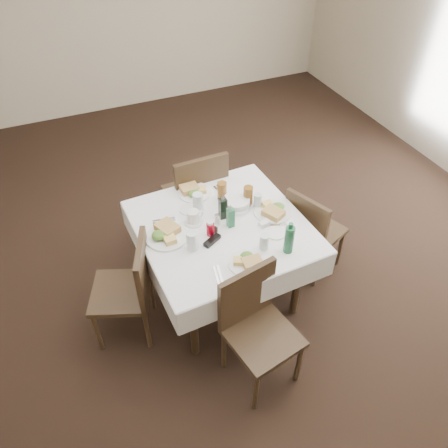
% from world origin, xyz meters
% --- Properties ---
extents(ground_plane, '(7.00, 7.00, 0.00)m').
position_xyz_m(ground_plane, '(0.00, 0.00, 0.00)').
color(ground_plane, black).
extents(room_shell, '(6.04, 7.04, 2.80)m').
position_xyz_m(room_shell, '(0.00, 0.00, 1.71)').
color(room_shell, '#BBAC93').
rests_on(room_shell, ground).
extents(dining_table, '(1.26, 1.26, 0.76)m').
position_xyz_m(dining_table, '(-0.07, -0.17, 0.67)').
color(dining_table, black).
rests_on(dining_table, ground).
extents(chair_north, '(0.48, 0.48, 0.99)m').
position_xyz_m(chair_north, '(-0.02, 0.50, 0.56)').
color(chair_north, black).
rests_on(chair_north, ground).
extents(chair_south, '(0.50, 0.50, 0.91)m').
position_xyz_m(chair_south, '(-0.13, -0.87, 0.52)').
color(chair_south, black).
rests_on(chair_south, ground).
extents(chair_east, '(0.52, 0.52, 0.85)m').
position_xyz_m(chair_east, '(0.70, -0.22, 0.49)').
color(chair_east, black).
rests_on(chair_east, ground).
extents(chair_west, '(0.54, 0.54, 0.89)m').
position_xyz_m(chair_west, '(-0.81, -0.24, 0.51)').
color(chair_west, black).
rests_on(chair_west, ground).
extents(meal_north, '(0.27, 0.27, 0.06)m').
position_xyz_m(meal_north, '(-0.13, 0.27, 0.78)').
color(meal_north, white).
rests_on(meal_north, dining_table).
extents(meal_south, '(0.25, 0.25, 0.05)m').
position_xyz_m(meal_south, '(-0.07, -0.59, 0.78)').
color(meal_south, white).
rests_on(meal_south, dining_table).
extents(meal_east, '(0.28, 0.28, 0.06)m').
position_xyz_m(meal_east, '(0.34, -0.20, 0.79)').
color(meal_east, white).
rests_on(meal_east, dining_table).
extents(meal_west, '(0.31, 0.31, 0.07)m').
position_xyz_m(meal_west, '(-0.48, -0.12, 0.79)').
color(meal_west, white).
rests_on(meal_west, dining_table).
extents(side_plate_a, '(0.14, 0.14, 0.01)m').
position_xyz_m(side_plate_a, '(-0.24, 0.09, 0.77)').
color(side_plate_a, white).
rests_on(side_plate_a, dining_table).
extents(side_plate_b, '(0.14, 0.14, 0.01)m').
position_xyz_m(side_plate_b, '(0.25, -0.40, 0.77)').
color(side_plate_b, white).
rests_on(side_plate_b, dining_table).
extents(water_n, '(0.08, 0.08, 0.15)m').
position_xyz_m(water_n, '(-0.17, 0.07, 0.83)').
color(water_n, silver).
rests_on(water_n, dining_table).
extents(water_s, '(0.07, 0.07, 0.12)m').
position_xyz_m(water_s, '(0.10, -0.50, 0.82)').
color(water_s, silver).
rests_on(water_s, dining_table).
extents(water_e, '(0.06, 0.06, 0.11)m').
position_xyz_m(water_e, '(0.27, -0.07, 0.82)').
color(water_e, silver).
rests_on(water_e, dining_table).
extents(water_w, '(0.08, 0.08, 0.15)m').
position_xyz_m(water_w, '(-0.35, -0.31, 0.84)').
color(water_w, silver).
rests_on(water_w, dining_table).
extents(iced_tea_a, '(0.07, 0.07, 0.15)m').
position_xyz_m(iced_tea_a, '(0.05, 0.12, 0.84)').
color(iced_tea_a, brown).
rests_on(iced_tea_a, dining_table).
extents(iced_tea_b, '(0.07, 0.07, 0.15)m').
position_xyz_m(iced_tea_b, '(0.21, -0.01, 0.84)').
color(iced_tea_b, brown).
rests_on(iced_tea_b, dining_table).
extents(bread_basket, '(0.23, 0.23, 0.08)m').
position_xyz_m(bread_basket, '(0.11, -0.02, 0.80)').
color(bread_basket, silver).
rests_on(bread_basket, dining_table).
extents(oil_cruet_dark, '(0.05, 0.05, 0.22)m').
position_xyz_m(oil_cruet_dark, '(-0.03, -0.09, 0.86)').
color(oil_cruet_dark, black).
rests_on(oil_cruet_dark, dining_table).
extents(oil_cruet_green, '(0.05, 0.05, 0.20)m').
position_xyz_m(oil_cruet_green, '(-0.02, -0.20, 0.85)').
color(oil_cruet_green, '#1E643C').
rests_on(oil_cruet_green, dining_table).
extents(ketchup_bottle, '(0.06, 0.06, 0.12)m').
position_xyz_m(ketchup_bottle, '(-0.19, -0.23, 0.82)').
color(ketchup_bottle, maroon).
rests_on(ketchup_bottle, dining_table).
extents(salt_shaker, '(0.04, 0.04, 0.09)m').
position_xyz_m(salt_shaker, '(-0.10, -0.14, 0.81)').
color(salt_shaker, white).
rests_on(salt_shaker, dining_table).
extents(pepper_shaker, '(0.03, 0.03, 0.07)m').
position_xyz_m(pepper_shaker, '(-0.14, -0.21, 0.80)').
color(pepper_shaker, '#3B2C20').
rests_on(pepper_shaker, dining_table).
extents(coffee_mug, '(0.16, 0.14, 0.10)m').
position_xyz_m(coffee_mug, '(-0.25, -0.05, 0.81)').
color(coffee_mug, white).
rests_on(coffee_mug, dining_table).
extents(sunglasses, '(0.15, 0.11, 0.03)m').
position_xyz_m(sunglasses, '(-0.21, -0.30, 0.78)').
color(sunglasses, black).
rests_on(sunglasses, dining_table).
extents(green_bottle, '(0.07, 0.07, 0.25)m').
position_xyz_m(green_bottle, '(0.24, -0.59, 0.87)').
color(green_bottle, '#1E643C').
rests_on(green_bottle, dining_table).
extents(sugar_caddy, '(0.09, 0.06, 0.04)m').
position_xyz_m(sugar_caddy, '(0.21, -0.30, 0.78)').
color(sugar_caddy, white).
rests_on(sugar_caddy, dining_table).
extents(cutlery_n, '(0.07, 0.19, 0.01)m').
position_xyz_m(cutlery_n, '(0.08, 0.20, 0.77)').
color(cutlery_n, silver).
rests_on(cutlery_n, dining_table).
extents(cutlery_s, '(0.07, 0.17, 0.01)m').
position_xyz_m(cutlery_s, '(-0.29, -0.61, 0.77)').
color(cutlery_s, silver).
rests_on(cutlery_s, dining_table).
extents(cutlery_e, '(0.20, 0.10, 0.01)m').
position_xyz_m(cutlery_e, '(0.28, -0.31, 0.77)').
color(cutlery_e, silver).
rests_on(cutlery_e, dining_table).
extents(cutlery_w, '(0.17, 0.07, 0.01)m').
position_xyz_m(cutlery_w, '(-0.45, 0.05, 0.77)').
color(cutlery_w, silver).
rests_on(cutlery_w, dining_table).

